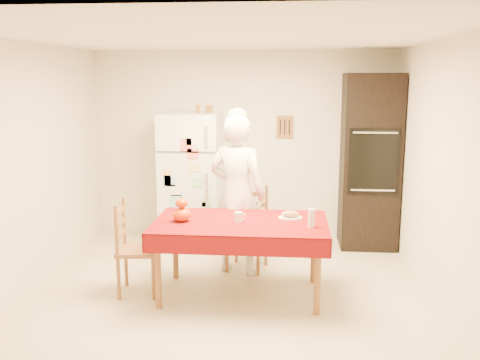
# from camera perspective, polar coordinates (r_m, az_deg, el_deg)

# --- Properties ---
(floor) EXTENTS (4.50, 4.50, 0.00)m
(floor) POSITION_cam_1_polar(r_m,az_deg,el_deg) (5.35, -1.72, -12.81)
(floor) COLOR tan
(floor) RESTS_ON ground
(room_shell) EXTENTS (4.02, 4.52, 2.51)m
(room_shell) POSITION_cam_1_polar(r_m,az_deg,el_deg) (4.92, -1.82, 4.75)
(room_shell) COLOR beige
(room_shell) RESTS_ON ground
(refrigerator) EXTENTS (0.75, 0.74, 1.70)m
(refrigerator) POSITION_cam_1_polar(r_m,az_deg,el_deg) (6.97, -5.22, 0.14)
(refrigerator) COLOR white
(refrigerator) RESTS_ON floor
(oven_cabinet) EXTENTS (0.70, 0.62, 2.20)m
(oven_cabinet) POSITION_cam_1_polar(r_m,az_deg,el_deg) (6.94, 13.68, 1.92)
(oven_cabinet) COLOR black
(oven_cabinet) RESTS_ON floor
(dining_table) EXTENTS (1.70, 1.00, 0.76)m
(dining_table) POSITION_cam_1_polar(r_m,az_deg,el_deg) (5.26, 0.05, -5.17)
(dining_table) COLOR brown
(dining_table) RESTS_ON floor
(chair_far) EXTENTS (0.50, 0.48, 0.95)m
(chair_far) POSITION_cam_1_polar(r_m,az_deg,el_deg) (6.08, 0.92, -4.75)
(chair_far) COLOR brown
(chair_far) RESTS_ON floor
(chair_left) EXTENTS (0.44, 0.46, 0.95)m
(chair_left) POSITION_cam_1_polar(r_m,az_deg,el_deg) (5.48, -11.46, -6.77)
(chair_left) COLOR brown
(chair_left) RESTS_ON floor
(seated_woman) EXTENTS (0.75, 0.61, 1.77)m
(seated_woman) POSITION_cam_1_polar(r_m,az_deg,el_deg) (5.84, -0.29, -1.58)
(seated_woman) COLOR silver
(seated_woman) RESTS_ON floor
(coffee_mug) EXTENTS (0.08, 0.08, 0.10)m
(coffee_mug) POSITION_cam_1_polar(r_m,az_deg,el_deg) (5.21, -0.20, -3.97)
(coffee_mug) COLOR silver
(coffee_mug) RESTS_ON dining_table
(pumpkin_lower) EXTENTS (0.18, 0.18, 0.14)m
(pumpkin_lower) POSITION_cam_1_polar(r_m,az_deg,el_deg) (5.26, -6.23, -3.67)
(pumpkin_lower) COLOR #E14905
(pumpkin_lower) RESTS_ON dining_table
(pumpkin_upper) EXTENTS (0.12, 0.12, 0.09)m
(pumpkin_upper) POSITION_cam_1_polar(r_m,az_deg,el_deg) (5.23, -6.25, -2.46)
(pumpkin_upper) COLOR #E43D05
(pumpkin_upper) RESTS_ON pumpkin_lower
(wine_glass) EXTENTS (0.07, 0.07, 0.18)m
(wine_glass) POSITION_cam_1_polar(r_m,az_deg,el_deg) (5.08, 7.62, -4.02)
(wine_glass) COLOR silver
(wine_glass) RESTS_ON dining_table
(bread_plate) EXTENTS (0.24, 0.24, 0.02)m
(bread_plate) POSITION_cam_1_polar(r_m,az_deg,el_deg) (5.36, 5.38, -4.04)
(bread_plate) COLOR white
(bread_plate) RESTS_ON dining_table
(bread_loaf) EXTENTS (0.18, 0.10, 0.06)m
(bread_loaf) POSITION_cam_1_polar(r_m,az_deg,el_deg) (5.35, 5.39, -3.62)
(bread_loaf) COLOR #AA8254
(bread_loaf) RESTS_ON bread_plate
(spice_jar_left) EXTENTS (0.05, 0.05, 0.10)m
(spice_jar_left) POSITION_cam_1_polar(r_m,az_deg,el_deg) (6.90, -4.51, 7.57)
(spice_jar_left) COLOR brown
(spice_jar_left) RESTS_ON refrigerator
(spice_jar_mid) EXTENTS (0.05, 0.05, 0.10)m
(spice_jar_mid) POSITION_cam_1_polar(r_m,az_deg,el_deg) (6.87, -3.43, 7.57)
(spice_jar_mid) COLOR brown
(spice_jar_mid) RESTS_ON refrigerator
(spice_jar_right) EXTENTS (0.05, 0.05, 0.10)m
(spice_jar_right) POSITION_cam_1_polar(r_m,az_deg,el_deg) (6.87, -3.15, 7.57)
(spice_jar_right) COLOR brown
(spice_jar_right) RESTS_ON refrigerator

